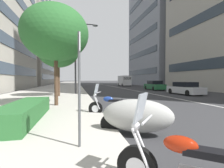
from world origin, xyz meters
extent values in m
cube|color=#B2ADA3|center=(30.00, 11.80, 0.07)|extent=(160.00, 8.75, 0.15)
cube|color=silver|center=(35.00, 0.00, 0.00)|extent=(110.00, 0.16, 0.01)
cylinder|color=black|center=(0.38, 7.72, 0.32)|extent=(0.49, 0.57, 0.64)
cylinder|color=silver|center=(0.38, 7.72, 0.32)|extent=(0.30, 0.33, 0.32)
cube|color=black|center=(-0.23, 6.95, 0.72)|extent=(0.57, 0.64, 0.10)
ellipsoid|color=#991E0A|center=(-0.01, 7.23, 0.78)|extent=(0.47, 0.51, 0.24)
cylinder|color=silver|center=(0.27, 7.70, 0.62)|extent=(0.23, 0.28, 0.64)
cylinder|color=silver|center=(0.38, 7.61, 0.62)|extent=(0.23, 0.28, 0.64)
cylinder|color=silver|center=(0.28, 7.59, 1.08)|extent=(0.49, 0.40, 0.04)
sphere|color=silver|center=(0.39, 7.73, 0.96)|extent=(0.14, 0.14, 0.14)
cube|color=#B2BCC6|center=(0.34, 7.67, 1.26)|extent=(0.42, 0.37, 0.44)
ellipsoid|color=#9E9E99|center=(2.53, 6.87, 0.60)|extent=(1.71, 2.25, 0.99)
cylinder|color=black|center=(2.93, 7.61, 0.30)|extent=(0.38, 0.58, 0.60)
cylinder|color=black|center=(5.48, 7.76, 0.33)|extent=(0.37, 0.65, 0.65)
cylinder|color=silver|center=(5.48, 7.76, 0.33)|extent=(0.25, 0.35, 0.33)
cylinder|color=black|center=(4.86, 6.35, 0.33)|extent=(0.37, 0.65, 0.65)
cylinder|color=silver|center=(4.86, 6.35, 0.33)|extent=(0.25, 0.35, 0.33)
cube|color=silver|center=(5.17, 7.06, 0.31)|extent=(0.39, 0.45, 0.28)
cube|color=black|center=(5.10, 6.89, 0.73)|extent=(0.46, 0.67, 0.10)
ellipsoid|color=navy|center=(5.24, 7.21, 0.79)|extent=(0.40, 0.52, 0.24)
cylinder|color=silver|center=(5.38, 7.72, 0.63)|extent=(0.17, 0.31, 0.64)
cylinder|color=silver|center=(5.51, 7.66, 0.63)|extent=(0.17, 0.31, 0.64)
cylinder|color=silver|center=(5.42, 7.62, 1.09)|extent=(0.56, 0.27, 0.04)
sphere|color=silver|center=(5.49, 7.78, 0.97)|extent=(0.14, 0.14, 0.14)
cube|color=#B2BCC6|center=(5.46, 7.71, 1.27)|extent=(0.45, 0.29, 0.44)
cylinder|color=silver|center=(5.19, 6.74, 0.20)|extent=(0.36, 0.66, 0.16)
cube|color=#B7B7BC|center=(13.70, -3.24, 0.51)|extent=(4.38, 2.00, 0.73)
cube|color=black|center=(13.68, -3.24, 1.14)|extent=(2.27, 1.76, 0.52)
cylinder|color=black|center=(15.08, -2.35, 0.31)|extent=(0.63, 0.25, 0.62)
cylinder|color=black|center=(15.16, -3.99, 0.31)|extent=(0.63, 0.25, 0.62)
cylinder|color=black|center=(12.24, -2.49, 0.31)|extent=(0.63, 0.25, 0.62)
cylinder|color=black|center=(12.32, -4.12, 0.31)|extent=(0.63, 0.25, 0.62)
cube|color=#236038|center=(21.82, -3.75, 0.54)|extent=(4.61, 2.03, 0.79)
cube|color=black|center=(21.76, -3.74, 1.21)|extent=(2.33, 1.78, 0.55)
cylinder|color=black|center=(23.35, -2.98, 0.31)|extent=(0.63, 0.25, 0.62)
cylinder|color=black|center=(23.28, -4.65, 0.31)|extent=(0.63, 0.25, 0.62)
cylinder|color=black|center=(20.36, -2.85, 0.31)|extent=(0.63, 0.25, 0.62)
cylinder|color=black|center=(20.28, -4.51, 0.31)|extent=(0.63, 0.25, 0.62)
cube|color=silver|center=(37.65, -3.53, 1.42)|extent=(5.45, 2.24, 2.40)
cube|color=black|center=(34.97, -3.48, 1.95)|extent=(0.07, 1.80, 0.56)
cylinder|color=black|center=(39.51, -2.59, 0.36)|extent=(0.72, 0.27, 0.72)
cylinder|color=black|center=(39.48, -4.53, 0.36)|extent=(0.72, 0.27, 0.72)
cylinder|color=black|center=(35.83, -2.53, 0.36)|extent=(0.72, 0.27, 0.72)
cylinder|color=black|center=(35.80, -4.46, 0.36)|extent=(0.72, 0.27, 0.72)
cylinder|color=#47494C|center=(1.73, 8.58, 1.46)|extent=(0.06, 0.06, 2.61)
cube|color=silver|center=(1.73, 8.56, 2.51)|extent=(0.32, 0.02, 0.40)
cylinder|color=#232326|center=(15.77, 8.69, 3.96)|extent=(0.18, 0.18, 7.62)
cylinder|color=#232326|center=(15.77, 7.61, 7.67)|extent=(0.10, 2.16, 0.10)
ellipsoid|color=slate|center=(15.77, 6.53, 7.59)|extent=(0.44, 0.60, 0.20)
cube|color=#B21E23|center=(15.42, 8.69, 4.16)|extent=(0.56, 0.03, 1.10)
cube|color=#B21E23|center=(16.12, 8.69, 4.16)|extent=(0.56, 0.03, 1.10)
cube|color=#28602D|center=(4.64, 10.55, 0.48)|extent=(4.33, 1.10, 0.65)
cylinder|color=#473323|center=(8.07, 9.80, 1.56)|extent=(0.22, 0.22, 2.82)
ellipsoid|color=#265B28|center=(8.07, 9.80, 4.42)|extent=(3.85, 3.85, 3.28)
cylinder|color=#473323|center=(13.56, 10.21, 1.56)|extent=(0.22, 0.22, 2.82)
ellipsoid|color=#265B28|center=(13.56, 10.21, 4.38)|extent=(3.77, 3.77, 3.20)
cube|color=gray|center=(41.05, -19.33, 23.77)|extent=(20.97, 19.81, 47.54)
cube|color=#2D3842|center=(41.05, -9.38, 3.80)|extent=(18.88, 0.08, 1.50)
cube|color=#2D3842|center=(41.05, -9.38, 8.91)|extent=(18.88, 0.08, 1.50)
cube|color=#2D3842|center=(41.05, -9.38, 14.02)|extent=(18.88, 0.08, 1.50)
cube|color=#2D3842|center=(41.05, -9.38, 19.13)|extent=(18.88, 0.08, 1.50)
cube|color=#2D3842|center=(41.05, -9.38, 24.24)|extent=(18.88, 0.08, 1.50)
cube|color=#384756|center=(23.02, 17.13, 3.06)|extent=(25.37, 0.08, 1.50)
cube|color=#384756|center=(23.02, 17.13, 6.72)|extent=(25.37, 0.08, 1.50)
cube|color=#384756|center=(23.02, 17.13, 10.38)|extent=(25.37, 0.08, 1.50)
cube|color=gray|center=(54.75, 26.43, 15.25)|extent=(27.63, 18.53, 30.50)
cube|color=#384756|center=(54.75, 17.13, 2.44)|extent=(24.87, 0.08, 1.50)
cube|color=#384756|center=(54.75, 17.13, 5.35)|extent=(24.87, 0.08, 1.50)
cube|color=#384756|center=(54.75, 17.13, 8.27)|extent=(24.87, 0.08, 1.50)
cube|color=#384756|center=(54.75, 17.13, 11.18)|extent=(24.87, 0.08, 1.50)
cube|color=#384756|center=(54.75, 17.13, 14.10)|extent=(24.87, 0.08, 1.50)
cube|color=#384756|center=(54.75, 17.13, 17.01)|extent=(24.87, 0.08, 1.50)
cube|color=#384756|center=(54.75, 17.13, 19.92)|extent=(24.87, 0.08, 1.50)
cube|color=#384756|center=(54.75, 17.13, 22.84)|extent=(24.87, 0.08, 1.50)
cube|color=#384756|center=(54.75, 17.13, 25.75)|extent=(24.87, 0.08, 1.50)
camera|label=1|loc=(-1.97, 8.65, 1.69)|focal=25.76mm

